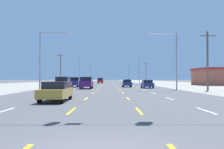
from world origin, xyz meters
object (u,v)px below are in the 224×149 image
at_px(suv_inner_left_farthest, 100,81).
at_px(streetlight_right_row_2, 128,71).
at_px(streetlight_left_row_0, 44,55).
at_px(streetlight_right_row_0, 173,56).
at_px(suv_far_left_near, 63,83).
at_px(sedan_far_right_distant_a, 128,81).
at_px(streetlight_left_row_1, 81,68).
at_px(streetlight_right_row_1, 138,68).
at_px(sedan_inner_left_nearest, 56,91).
at_px(streetlight_left_row_2, 91,70).
at_px(suv_inner_left_mid, 87,83).
at_px(suv_far_left_far, 75,82).
at_px(sedan_far_right_midfar, 147,84).
at_px(sedan_inner_right_farther, 127,83).

distance_m(suv_inner_left_farthest, streetlight_right_row_2, 40.05).
distance_m(streetlight_left_row_0, streetlight_right_row_0, 19.16).
xyz_separation_m(suv_far_left_near, sedan_far_right_distant_a, (14.29, 56.15, -0.27)).
xyz_separation_m(streetlight_left_row_1, streetlight_right_row_1, (19.29, 0.00, 0.02)).
bearing_deg(sedan_inner_left_nearest, streetlight_left_row_2, 93.24).
relative_size(suv_inner_left_farthest, streetlight_right_row_1, 0.56).
height_order(streetlight_left_row_0, streetlight_right_row_1, streetlight_right_row_1).
height_order(suv_inner_left_mid, streetlight_right_row_1, streetlight_right_row_1).
relative_size(sedan_inner_left_nearest, suv_far_left_near, 0.92).
bearing_deg(sedan_far_right_distant_a, suv_inner_left_mid, -101.56).
height_order(suv_far_left_far, sedan_far_right_distant_a, suv_far_left_far).
distance_m(sedan_far_right_midfar, streetlight_right_row_0, 9.06).
xyz_separation_m(suv_inner_left_mid, sedan_far_right_midfar, (10.67, 2.68, -0.27)).
distance_m(suv_far_left_far, streetlight_left_row_0, 13.75).
height_order(suv_inner_left_farthest, sedan_far_right_distant_a, suv_inner_left_farthest).
xyz_separation_m(suv_inner_left_mid, streetlight_left_row_0, (-5.82, -4.83, 4.23)).
xyz_separation_m(streetlight_left_row_2, streetlight_right_row_2, (19.32, 0.00, -0.18)).
bearing_deg(sedan_far_right_distant_a, streetlight_right_row_1, -80.17).
height_order(suv_inner_left_farthest, streetlight_left_row_1, streetlight_left_row_1).
relative_size(suv_far_left_far, streetlight_left_row_1, 0.55).
bearing_deg(suv_far_left_far, streetlight_left_row_0, -101.53).
distance_m(suv_far_left_near, sedan_far_right_distant_a, 57.94).
bearing_deg(suv_inner_left_mid, streetlight_right_row_1, 71.36).
distance_m(sedan_far_right_midfar, sedan_inner_right_farther, 6.42).
xyz_separation_m(sedan_far_right_midfar, suv_inner_left_farthest, (-10.24, 43.47, 0.27)).
distance_m(suv_far_left_near, sedan_far_right_midfar, 15.09).
height_order(suv_far_left_far, streetlight_right_row_0, streetlight_right_row_0).
height_order(suv_inner_left_mid, sedan_far_right_midfar, suv_inner_left_mid).
bearing_deg(streetlight_right_row_0, suv_far_left_near, 173.18).
height_order(streetlight_left_row_1, streetlight_right_row_1, streetlight_left_row_1).
bearing_deg(suv_inner_left_farthest, streetlight_right_row_2, 71.10).
height_order(streetlight_left_row_2, streetlight_right_row_2, streetlight_left_row_2).
xyz_separation_m(streetlight_right_row_0, streetlight_left_row_1, (-19.32, 44.29, 0.15)).
height_order(sedan_far_right_midfar, sedan_inner_right_farther, same).
relative_size(sedan_far_right_midfar, suv_inner_left_farthest, 0.92).
height_order(streetlight_left_row_0, streetlight_right_row_0, streetlight_left_row_0).
bearing_deg(sedan_inner_right_farther, sedan_inner_left_nearest, -103.80).
xyz_separation_m(sedan_inner_right_farther, streetlight_left_row_0, (-13.21, -13.03, 4.50)).
bearing_deg(suv_inner_left_mid, streetlight_left_row_2, 94.11).
xyz_separation_m(suv_far_left_near, suv_inner_left_mid, (3.38, 2.83, 0.00)).
distance_m(suv_inner_left_mid, streetlight_right_row_2, 84.95).
height_order(sedan_inner_left_nearest, sedan_inner_right_farther, same).
xyz_separation_m(sedan_far_right_distant_a, streetlight_left_row_2, (-16.92, 30.44, 5.33)).
bearing_deg(suv_far_left_near, suv_far_left_far, 89.07).
xyz_separation_m(sedan_inner_left_nearest, suv_inner_left_mid, (0.03, 22.02, 0.27)).
relative_size(streetlight_left_row_1, streetlight_right_row_1, 1.01).
bearing_deg(suv_far_left_near, streetlight_right_row_1, 68.47).
xyz_separation_m(streetlight_left_row_0, streetlight_left_row_1, (-0.16, 44.29, -0.06)).
bearing_deg(sedan_inner_right_farther, suv_far_left_far, -178.86).
bearing_deg(suv_far_left_near, streetlight_right_row_0, -6.82).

